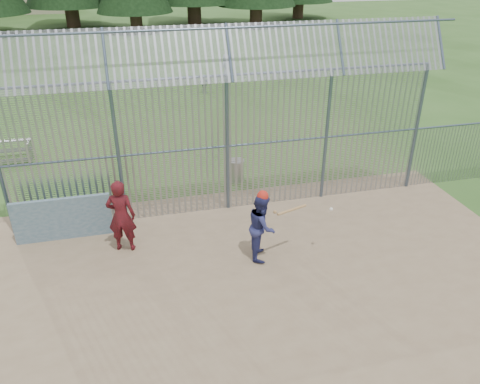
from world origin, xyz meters
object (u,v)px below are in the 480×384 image
object	(u,v)px
dugout_wall	(63,219)
batter	(262,226)
onlooker	(121,216)
trash_can	(236,170)

from	to	relation	value
dugout_wall	batter	distance (m)	5.29
dugout_wall	onlooker	size ratio (longest dim) A/B	1.27
batter	onlooker	size ratio (longest dim) A/B	0.88
dugout_wall	onlooker	distance (m)	1.81
batter	trash_can	world-z (taller)	batter
batter	trash_can	size ratio (longest dim) A/B	2.11
onlooker	trash_can	xyz separation A→B (m)	(3.74, 3.27, -0.62)
onlooker	batter	bearing A→B (deg)	174.34
onlooker	dugout_wall	bearing A→B (deg)	-17.13
batter	trash_can	xyz separation A→B (m)	(0.39, 4.40, -0.50)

